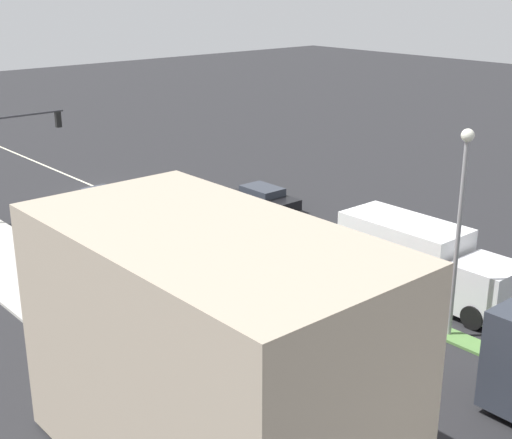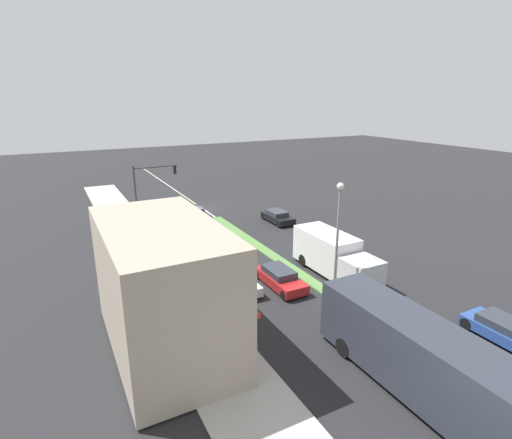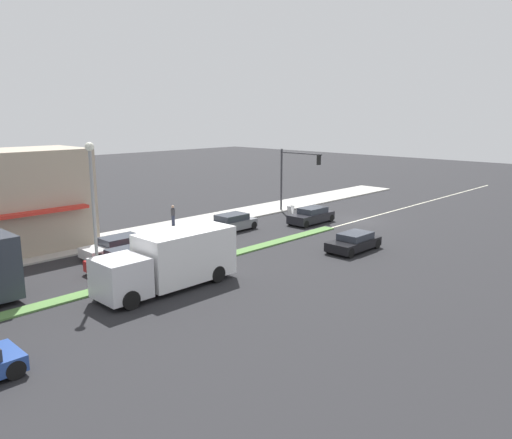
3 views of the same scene
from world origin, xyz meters
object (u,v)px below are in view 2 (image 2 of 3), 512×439
object	(u,v)px
warning_aframe_sign	(159,217)
coupe_blue	(507,331)
street_lamp	(338,226)
suv_grey	(189,237)
hatchback_red	(280,278)
suv_black	(278,217)
pedestrian	(145,249)
delivery_truck	(333,255)
sedan_dark	(195,214)
van_white	(235,280)
traffic_signal_main	(149,182)
city_bus	(425,361)

from	to	relation	value
warning_aframe_sign	coupe_blue	distance (m)	31.47
street_lamp	suv_grey	bearing A→B (deg)	-70.06
street_lamp	hatchback_red	world-z (taller)	street_lamp
coupe_blue	hatchback_red	size ratio (longest dim) A/B	1.00
hatchback_red	suv_black	bearing A→B (deg)	-119.94
pedestrian	coupe_blue	size ratio (longest dim) A/B	0.37
delivery_truck	street_lamp	bearing A→B (deg)	53.13
sedan_dark	suv_grey	size ratio (longest dim) A/B	0.99
coupe_blue	van_white	xyz separation A→B (m)	(10.00, -12.11, 0.03)
pedestrian	coupe_blue	bearing A→B (deg)	126.08
traffic_signal_main	delivery_truck	distance (m)	21.51
coupe_blue	van_white	size ratio (longest dim) A/B	1.00
coupe_blue	suv_grey	bearing A→B (deg)	-65.34
sedan_dark	van_white	world-z (taller)	sedan_dark
traffic_signal_main	street_lamp	distance (m)	23.45
traffic_signal_main	coupe_blue	size ratio (longest dim) A/B	1.27
warning_aframe_sign	hatchback_red	world-z (taller)	hatchback_red
warning_aframe_sign	coupe_blue	size ratio (longest dim) A/B	0.19
pedestrian	warning_aframe_sign	xyz separation A→B (m)	(-3.66, -10.09, -0.55)
street_lamp	traffic_signal_main	bearing A→B (deg)	-74.85
street_lamp	coupe_blue	world-z (taller)	street_lamp
delivery_truck	suv_grey	world-z (taller)	delivery_truck
street_lamp	van_white	xyz separation A→B (m)	(5.00, -4.12, -4.17)
warning_aframe_sign	city_bus	distance (m)	30.58
city_bus	van_white	bearing A→B (deg)	-77.70
street_lamp	delivery_truck	distance (m)	4.94
suv_grey	city_bus	bearing A→B (deg)	97.09
warning_aframe_sign	suv_grey	size ratio (longest dim) A/B	0.20
suv_grey	suv_black	bearing A→B (deg)	-170.28
sedan_dark	van_white	size ratio (longest dim) A/B	0.95
traffic_signal_main	pedestrian	bearing A→B (deg)	74.28
warning_aframe_sign	city_bus	bearing A→B (deg)	96.35
suv_grey	hatchback_red	bearing A→B (deg)	104.55
pedestrian	coupe_blue	distance (m)	24.18
street_lamp	delivery_truck	size ratio (longest dim) A/B	0.98
warning_aframe_sign	van_white	bearing A→B (deg)	91.89
hatchback_red	delivery_truck	bearing A→B (deg)	179.21
city_bus	coupe_blue	size ratio (longest dim) A/B	2.49
van_white	hatchback_red	size ratio (longest dim) A/B	1.01
street_lamp	van_white	size ratio (longest dim) A/B	1.67
coupe_blue	warning_aframe_sign	bearing A→B (deg)	-70.36
pedestrian	suv_black	size ratio (longest dim) A/B	0.41
van_white	pedestrian	bearing A→B (deg)	-60.30
sedan_dark	warning_aframe_sign	bearing A→B (deg)	-22.11
pedestrian	suv_grey	bearing A→B (deg)	-152.22
hatchback_red	coupe_blue	bearing A→B (deg)	123.23
hatchback_red	street_lamp	bearing A→B (deg)	126.31
traffic_signal_main	van_white	xyz separation A→B (m)	(-1.12, 18.50, -3.29)
traffic_signal_main	suv_black	xyz separation A→B (m)	(-11.12, 7.12, -3.32)
van_white	hatchback_red	distance (m)	3.02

